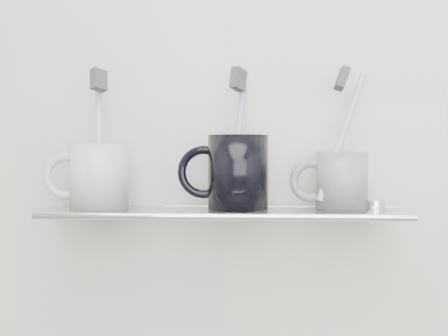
# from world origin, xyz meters

# --- Properties ---
(wall_back) EXTENTS (2.50, 0.00, 2.50)m
(wall_back) POSITION_xyz_m (0.00, 1.10, 1.25)
(wall_back) COLOR beige
(wall_back) RESTS_ON ground
(shelf_glass) EXTENTS (0.50, 0.12, 0.01)m
(shelf_glass) POSITION_xyz_m (0.00, 1.04, 1.10)
(shelf_glass) COLOR silver
(shelf_glass) RESTS_ON wall_back
(shelf_rail) EXTENTS (0.50, 0.01, 0.01)m
(shelf_rail) POSITION_xyz_m (0.00, 0.98, 1.10)
(shelf_rail) COLOR silver
(shelf_rail) RESTS_ON shelf_glass
(bracket_left) EXTENTS (0.02, 0.03, 0.02)m
(bracket_left) POSITION_xyz_m (-0.21, 1.09, 1.09)
(bracket_left) COLOR silver
(bracket_left) RESTS_ON wall_back
(bracket_right) EXTENTS (0.02, 0.03, 0.02)m
(bracket_right) POSITION_xyz_m (0.21, 1.09, 1.09)
(bracket_right) COLOR silver
(bracket_right) RESTS_ON wall_back
(mug_left) EXTENTS (0.09, 0.09, 0.09)m
(mug_left) POSITION_xyz_m (-0.18, 1.04, 1.15)
(mug_left) COLOR silver
(mug_left) RESTS_ON shelf_glass
(mug_left_handle) EXTENTS (0.07, 0.01, 0.07)m
(mug_left_handle) POSITION_xyz_m (-0.22, 1.04, 1.15)
(mug_left_handle) COLOR silver
(mug_left_handle) RESTS_ON mug_left
(toothbrush_left) EXTENTS (0.03, 0.07, 0.18)m
(toothbrush_left) POSITION_xyz_m (-0.18, 1.04, 1.20)
(toothbrush_left) COLOR silver
(toothbrush_left) RESTS_ON mug_left
(bristles_left) EXTENTS (0.03, 0.03, 0.04)m
(bristles_left) POSITION_xyz_m (-0.18, 1.04, 1.28)
(bristles_left) COLOR #3D3E40
(bristles_left) RESTS_ON toothbrush_left
(mug_center) EXTENTS (0.08, 0.08, 0.10)m
(mug_center) POSITION_xyz_m (0.02, 1.04, 1.15)
(mug_center) COLOR black
(mug_center) RESTS_ON shelf_glass
(mug_center_handle) EXTENTS (0.07, 0.01, 0.07)m
(mug_center_handle) POSITION_xyz_m (-0.03, 1.04, 1.15)
(mug_center_handle) COLOR black
(mug_center_handle) RESTS_ON mug_center
(toothbrush_center) EXTENTS (0.03, 0.06, 0.19)m
(toothbrush_center) POSITION_xyz_m (0.02, 1.04, 1.20)
(toothbrush_center) COLOR #A1A5BE
(toothbrush_center) RESTS_ON mug_center
(bristles_center) EXTENTS (0.03, 0.03, 0.04)m
(bristles_center) POSITION_xyz_m (0.02, 1.04, 1.28)
(bristles_center) COLOR #3D3E40
(bristles_center) RESTS_ON toothbrush_center
(mug_right) EXTENTS (0.07, 0.07, 0.08)m
(mug_right) POSITION_xyz_m (0.16, 1.04, 1.14)
(mug_right) COLOR silver
(mug_right) RESTS_ON shelf_glass
(mug_right_handle) EXTENTS (0.06, 0.01, 0.06)m
(mug_right_handle) POSITION_xyz_m (0.12, 1.04, 1.14)
(mug_right_handle) COLOR silver
(mug_right_handle) RESTS_ON mug_right
(toothbrush_right) EXTENTS (0.07, 0.05, 0.18)m
(toothbrush_right) POSITION_xyz_m (0.16, 1.04, 1.20)
(toothbrush_right) COLOR silver
(toothbrush_right) RESTS_ON mug_right
(bristles_right) EXTENTS (0.02, 0.03, 0.04)m
(bristles_right) POSITION_xyz_m (0.16, 1.04, 1.28)
(bristles_right) COLOR #3D3E40
(bristles_right) RESTS_ON toothbrush_right
(chrome_cap) EXTENTS (0.03, 0.03, 0.01)m
(chrome_cap) POSITION_xyz_m (0.21, 1.04, 1.11)
(chrome_cap) COLOR silver
(chrome_cap) RESTS_ON shelf_glass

